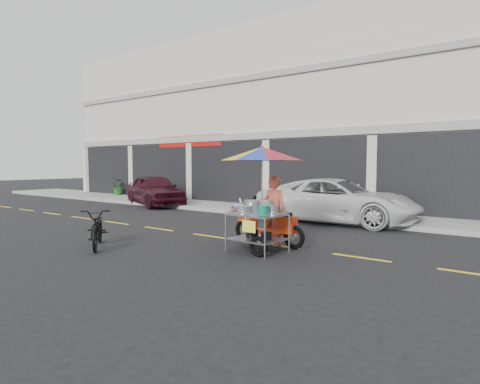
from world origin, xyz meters
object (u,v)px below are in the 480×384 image
Objects in this scene: maroon_sedan at (155,190)px; white_pickup at (337,201)px; near_bicycle at (98,228)px; food_vendor_rig at (265,184)px.

maroon_sedan is 0.81× the size of white_pickup.
near_bicycle is at bearing -117.71° from maroon_sedan.
white_pickup is at bearing 17.00° from near_bicycle.
food_vendor_rig is (3.14, 2.09, 0.99)m from near_bicycle.
maroon_sedan is at bearing 86.35° from white_pickup.
white_pickup is 4.91m from food_vendor_rig.
food_vendor_rig is (9.17, -4.88, 0.74)m from maroon_sedan.
maroon_sedan is 10.41m from food_vendor_rig.
near_bicycle is (6.03, -6.96, -0.25)m from maroon_sedan.
white_pickup is at bearing -68.85° from maroon_sedan.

